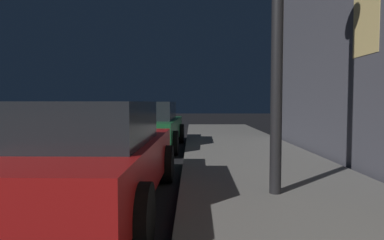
{
  "coord_description": "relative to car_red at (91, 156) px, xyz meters",
  "views": [
    {
      "loc": [
        4.19,
        -0.89,
        1.43
      ],
      "look_at": [
        4.2,
        2.01,
        1.27
      ],
      "focal_mm": 31.24,
      "sensor_mm": 36.0,
      "label": 1
    }
  ],
  "objects": [
    {
      "name": "car_green",
      "position": [
        -0.0,
        5.72,
        -0.0
      ],
      "size": [
        2.12,
        4.33,
        1.43
      ],
      "color": "#19592D",
      "rests_on": "ground"
    },
    {
      "name": "car_red",
      "position": [
        0.0,
        0.0,
        0.0
      ],
      "size": [
        2.01,
        4.39,
        1.43
      ],
      "color": "maroon",
      "rests_on": "ground"
    }
  ]
}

